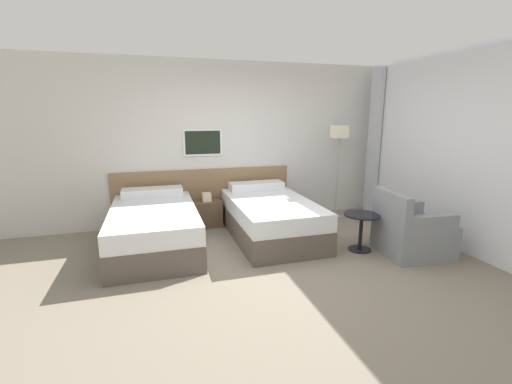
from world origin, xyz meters
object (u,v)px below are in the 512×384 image
bed_near_window (270,217)px  side_table (361,225)px  floor_lamp (339,141)px  bed_near_door (154,228)px  armchair (411,233)px  nightstand (207,213)px

bed_near_window → side_table: bed_near_window is taller
bed_near_window → floor_lamp: floor_lamp is taller
floor_lamp → side_table: size_ratio=3.22×
bed_near_door → armchair: bearing=-20.0°
nightstand → side_table: size_ratio=1.11×
armchair → floor_lamp: bearing=9.5°
floor_lamp → side_table: (-0.46, -1.49, -1.02)m
bed_near_door → floor_lamp: 3.40m
floor_lamp → bed_near_door: bearing=-169.1°
side_table → floor_lamp: bearing=72.8°
nightstand → side_table: 2.49m
bed_near_door → bed_near_window: size_ratio=1.00×
bed_near_door → armchair: (3.26, -1.19, -0.01)m
side_table → nightstand: bearing=138.3°
floor_lamp → side_table: floor_lamp is taller
bed_near_door → bed_near_window: 1.70m
bed_near_window → bed_near_door: bearing=180.0°
bed_near_door → side_table: (2.70, -0.88, 0.06)m
bed_near_window → floor_lamp: bearing=22.6°
bed_near_window → armchair: bearing=-37.2°
armchair → side_table: bearing=67.4°
bed_near_window → armchair: (1.57, -1.19, -0.01)m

